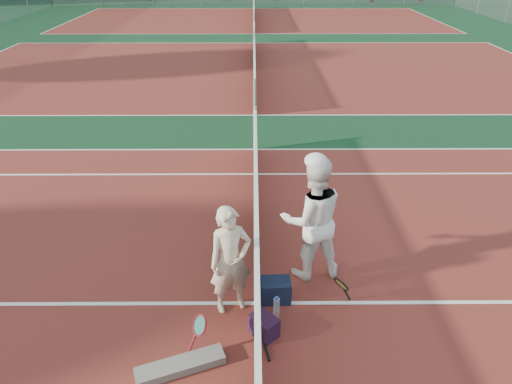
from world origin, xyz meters
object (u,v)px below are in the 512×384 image
player_b (312,219)px  racket_red (200,334)px  player_a (230,261)px  racket_spare (261,333)px  sports_bag_navy (275,290)px  water_bottle (276,308)px  sports_bag_purple (264,326)px  net_main (257,275)px  racket_black_held (340,293)px

player_b → racket_red: player_b is taller
player_a → racket_spare: 1.03m
sports_bag_navy → player_b: bearing=48.9°
player_a → racket_red: 1.01m
player_a → sports_bag_navy: 0.90m
water_bottle → sports_bag_purple: bearing=-117.9°
player_a → water_bottle: (0.62, -0.19, -0.65)m
water_bottle → net_main: bearing=137.7°
net_main → racket_red: net_main is taller
net_main → racket_spare: 0.76m
sports_bag_navy → water_bottle: 0.33m
racket_red → sports_bag_purple: 0.85m
player_a → water_bottle: 0.92m
racket_black_held → water_bottle: racket_black_held is taller
net_main → sports_bag_navy: bearing=16.7°
player_b → sports_bag_purple: player_b is taller
player_b → racket_red: (-1.52, -1.55, -0.70)m
net_main → sports_bag_navy: (0.27, 0.08, -0.34)m
water_bottle → player_a: bearing=162.8°
racket_red → sports_bag_navy: (0.97, 0.92, -0.10)m
racket_red → sports_bag_navy: 1.34m
player_b → racket_red: 2.28m
player_b → net_main: bearing=30.9°
racket_black_held → water_bottle: size_ratio=1.77×
player_a → racket_black_held: bearing=-23.5°
racket_red → sports_bag_purple: size_ratio=1.51×
racket_black_held → sports_bag_purple: size_ratio=1.48×
water_bottle → racket_spare: bearing=-123.6°
player_b → player_a: bearing=23.1°
player_a → net_main: bearing=-13.8°
player_a → sports_bag_purple: (0.44, -0.53, -0.66)m
player_b → sports_bag_navy: player_b is taller
sports_bag_navy → water_bottle: sports_bag_navy is taller
racket_spare → sports_bag_navy: bearing=-30.9°
sports_bag_navy → sports_bag_purple: 0.68m
sports_bag_purple → water_bottle: water_bottle is taller
net_main → player_b: (0.82, 0.71, 0.47)m
player_b → sports_bag_navy: 1.16m
racket_red → racket_black_held: 2.02m
racket_black_held → racket_spare: racket_black_held is taller
net_main → player_a: 0.46m
player_b → sports_bag_purple: bearing=50.7°
player_b → racket_black_held: size_ratio=3.68×
sports_bag_navy → player_a: bearing=-167.8°
player_b → racket_red: size_ratio=3.59×
racket_red → racket_spare: bearing=-17.8°
player_a → water_bottle: size_ratio=5.36×
net_main → racket_spare: net_main is taller
player_b → racket_spare: (-0.76, -1.28, -0.96)m
racket_black_held → sports_bag_purple: (-1.07, -0.50, -0.12)m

